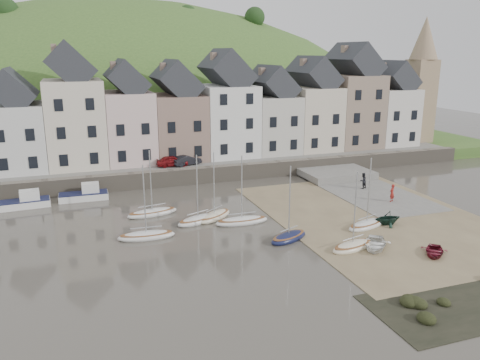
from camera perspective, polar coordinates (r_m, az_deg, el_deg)
name	(u,v)px	position (r m, az deg, el deg)	size (l,w,h in m)	color
ground	(264,232)	(40.60, 2.85, -6.16)	(160.00, 160.00, 0.00)	#454036
quay_land	(180,151)	(69.93, -7.15, 3.39)	(90.00, 30.00, 1.50)	#3B5D25
quay_street	(200,163)	(58.82, -4.73, 2.06)	(70.00, 7.00, 0.10)	slate
seawall	(208,174)	(55.69, -3.78, 0.66)	(70.00, 1.20, 1.80)	slate
beach	(376,217)	(45.69, 15.76, -4.24)	(18.00, 26.00, 0.06)	#746446
slipway	(364,190)	(54.14, 14.41, -1.13)	(8.00, 18.00, 0.12)	slate
hillside	(128,217)	(100.87, -13.07, -4.33)	(134.40, 84.00, 84.00)	#3B5D25
townhouse_terrace	(206,111)	(61.63, -4.09, 8.11)	(61.05, 8.00, 13.93)	silver
church_spire	(421,77)	(76.82, 20.65, 11.35)	(4.00, 4.00, 18.00)	#997F60
sailboat_0	(152,212)	(45.23, -10.32, -3.80)	(4.94, 2.28, 6.32)	silver
sailboat_1	(146,235)	(39.83, -11.00, -6.44)	(4.68, 1.81, 6.32)	silver
sailboat_2	(214,216)	(43.68, -3.03, -4.24)	(4.27, 3.69, 6.32)	beige
sailboat_3	(198,220)	(42.81, -4.99, -4.68)	(4.45, 2.99, 6.32)	silver
sailboat_4	(242,221)	(42.40, 0.21, -4.83)	(4.80, 1.60, 6.32)	silver
sailboat_5	(289,237)	(38.99, 5.77, -6.70)	(4.08, 2.95, 6.32)	#13193D
sailboat_6	(367,224)	(42.91, 14.73, -5.09)	(4.59, 2.80, 6.32)	silver
sailboat_7	(353,246)	(38.05, 13.16, -7.60)	(4.24, 2.49, 6.32)	beige
motorboat_0	(24,202)	(51.01, -24.18, -2.36)	(5.23, 2.11, 1.70)	silver
motorboat_2	(85,194)	(51.49, -17.81, -1.60)	(4.84, 1.85, 1.70)	silver
rowboat_white	(375,244)	(38.47, 15.63, -7.28)	(2.43, 3.40, 0.70)	white
rowboat_green	(388,218)	(43.78, 17.04, -4.28)	(2.04, 2.36, 1.24)	black
rowboat_red	(434,251)	(38.68, 21.95, -7.83)	(1.92, 2.70, 0.56)	maroon
person_red	(392,193)	(50.27, 17.51, -1.46)	(0.65, 0.42, 1.77)	maroon
person_dark	(363,181)	(54.22, 14.32, -0.08)	(0.85, 0.66, 1.74)	black
car_left	(172,161)	(56.93, -7.98, 2.24)	(1.50, 3.72, 1.27)	maroon
car_right	(187,160)	(57.29, -6.31, 2.33)	(1.25, 3.58, 1.18)	black
shore_rocks	(466,299)	(33.01, 25.16, -12.57)	(14.00, 6.00, 0.70)	black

